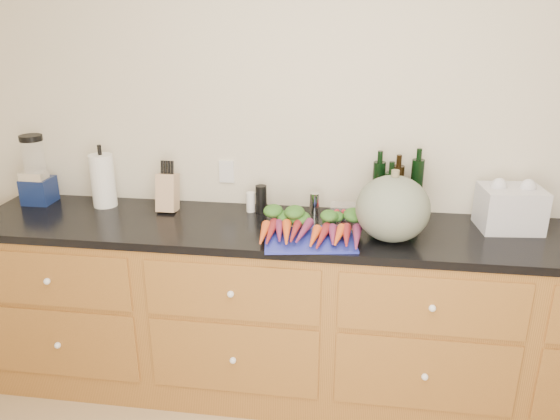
# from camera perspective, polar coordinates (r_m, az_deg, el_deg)

# --- Properties ---
(wall_back) EXTENTS (4.10, 0.05, 2.60)m
(wall_back) POSITION_cam_1_polar(r_m,az_deg,el_deg) (2.87, 6.23, 7.16)
(wall_back) COLOR beige
(wall_back) RESTS_ON ground
(cabinets) EXTENTS (3.60, 0.64, 0.90)m
(cabinets) POSITION_cam_1_polar(r_m,az_deg,el_deg) (2.89, 5.34, -11.00)
(cabinets) COLOR brown
(cabinets) RESTS_ON ground
(countertop) EXTENTS (3.64, 0.62, 0.04)m
(countertop) POSITION_cam_1_polar(r_m,az_deg,el_deg) (2.68, 5.66, -2.34)
(countertop) COLOR black
(countertop) RESTS_ON cabinets
(cutting_board) EXTENTS (0.46, 0.37, 0.01)m
(cutting_board) POSITION_cam_1_polar(r_m,az_deg,el_deg) (2.53, 3.09, -3.06)
(cutting_board) COLOR #222BA7
(cutting_board) RESTS_ON countertop
(carrots) EXTENTS (0.47, 0.35, 0.07)m
(carrots) POSITION_cam_1_polar(r_m,az_deg,el_deg) (2.56, 3.20, -1.98)
(carrots) COLOR #F0541C
(carrots) RESTS_ON cutting_board
(squash) EXTENTS (0.34, 0.34, 0.30)m
(squash) POSITION_cam_1_polar(r_m,az_deg,el_deg) (2.53, 11.69, 0.14)
(squash) COLOR #566151
(squash) RESTS_ON countertop
(blender_appliance) EXTENTS (0.15, 0.15, 0.38)m
(blender_appliance) POSITION_cam_1_polar(r_m,az_deg,el_deg) (3.25, -24.13, 3.49)
(blender_appliance) COLOR #101E4D
(blender_appliance) RESTS_ON countertop
(paper_towel) EXTENTS (0.13, 0.13, 0.28)m
(paper_towel) POSITION_cam_1_polar(r_m,az_deg,el_deg) (3.08, -18.01, 2.94)
(paper_towel) COLOR white
(paper_towel) RESTS_ON countertop
(knife_block) EXTENTS (0.10, 0.10, 0.20)m
(knife_block) POSITION_cam_1_polar(r_m,az_deg,el_deg) (2.93, -11.66, 1.81)
(knife_block) COLOR tan
(knife_block) RESTS_ON countertop
(grinder_salt) EXTENTS (0.05, 0.05, 0.11)m
(grinder_salt) POSITION_cam_1_polar(r_m,az_deg,el_deg) (2.87, -3.08, 0.84)
(grinder_salt) COLOR white
(grinder_salt) RESTS_ON countertop
(grinder_pepper) EXTENTS (0.06, 0.06, 0.14)m
(grinder_pepper) POSITION_cam_1_polar(r_m,az_deg,el_deg) (2.85, -1.99, 1.16)
(grinder_pepper) COLOR black
(grinder_pepper) RESTS_ON countertop
(canister_chrome) EXTENTS (0.05, 0.05, 0.12)m
(canister_chrome) POSITION_cam_1_polar(r_m,az_deg,el_deg) (2.83, 3.62, 0.64)
(canister_chrome) COLOR silver
(canister_chrome) RESTS_ON countertop
(tomato_box) EXTENTS (0.13, 0.11, 0.06)m
(tomato_box) POSITION_cam_1_polar(r_m,az_deg,el_deg) (2.82, 6.67, -0.10)
(tomato_box) COLOR white
(tomato_box) RESTS_ON countertop
(bottles) EXTENTS (0.25, 0.13, 0.30)m
(bottles) POSITION_cam_1_polar(r_m,az_deg,el_deg) (2.83, 11.99, 1.95)
(bottles) COLOR black
(bottles) RESTS_ON countertop
(grocery_bag) EXTENTS (0.30, 0.25, 0.21)m
(grocery_bag) POSITION_cam_1_polar(r_m,az_deg,el_deg) (2.85, 22.89, 0.15)
(grocery_bag) COLOR white
(grocery_bag) RESTS_ON countertop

